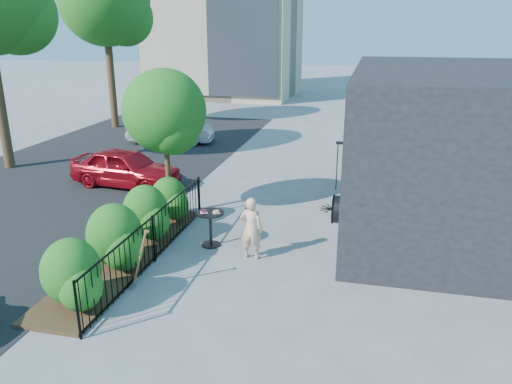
% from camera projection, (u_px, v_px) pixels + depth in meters
% --- Properties ---
extents(ground, '(120.00, 120.00, 0.00)m').
position_uv_depth(ground, '(219.00, 268.00, 10.83)').
color(ground, gray).
rests_on(ground, ground).
extents(shop_building, '(6.22, 9.00, 4.00)m').
position_uv_depth(shop_building, '(467.00, 146.00, 13.15)').
color(shop_building, black).
rests_on(shop_building, ground).
extents(fence, '(0.05, 6.05, 1.10)m').
position_uv_depth(fence, '(154.00, 238.00, 10.98)').
color(fence, black).
rests_on(fence, ground).
extents(planting_bed, '(1.30, 6.00, 0.08)m').
position_uv_depth(planting_bed, '(127.00, 256.00, 11.30)').
color(planting_bed, '#382616').
rests_on(planting_bed, ground).
extents(shrubs, '(1.10, 5.60, 1.24)m').
position_uv_depth(shrubs, '(130.00, 228.00, 11.16)').
color(shrubs, '#135615').
rests_on(shrubs, ground).
extents(patio_tree, '(2.20, 2.20, 3.94)m').
position_uv_depth(patio_tree, '(166.00, 116.00, 12.99)').
color(patio_tree, '#3F2B19').
rests_on(patio_tree, ground).
extents(street, '(9.00, 30.00, 0.01)m').
position_uv_depth(street, '(28.00, 199.00, 15.13)').
color(street, black).
rests_on(street, ground).
extents(street_tree_far, '(4.40, 4.40, 8.28)m').
position_uv_depth(street_tree_far, '(106.00, 6.00, 24.01)').
color(street_tree_far, '#3F2B19').
rests_on(street_tree_far, ground).
extents(cafe_table, '(0.67, 0.67, 0.90)m').
position_uv_depth(cafe_table, '(210.00, 223.00, 11.79)').
color(cafe_table, black).
rests_on(cafe_table, ground).
extents(woman, '(0.55, 0.38, 1.45)m').
position_uv_depth(woman, '(251.00, 228.00, 11.11)').
color(woman, beige).
rests_on(woman, ground).
extents(shovel, '(0.45, 0.17, 1.33)m').
position_uv_depth(shovel, '(139.00, 263.00, 9.78)').
color(shovel, brown).
rests_on(shovel, ground).
extents(car_red, '(3.80, 1.90, 1.25)m').
position_uv_depth(car_red, '(126.00, 168.00, 16.23)').
color(car_red, '#9F0D18').
rests_on(car_red, ground).
extents(car_silver, '(3.94, 1.94, 1.24)m').
position_uv_depth(car_silver, '(171.00, 129.00, 22.23)').
color(car_silver, '#A9A8AD').
rests_on(car_silver, ground).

